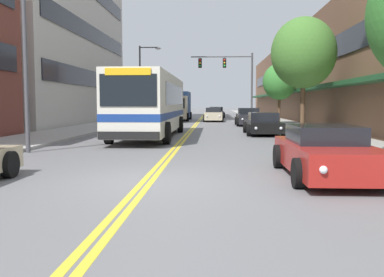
{
  "coord_description": "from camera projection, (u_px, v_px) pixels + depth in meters",
  "views": [
    {
      "loc": [
        1.55,
        -9.83,
        1.81
      ],
      "look_at": [
        -0.18,
        23.48,
        -0.95
      ],
      "focal_mm": 40.0,
      "sensor_mm": 36.0,
      "label": 1
    }
  ],
  "objects": [
    {
      "name": "car_champagne_moving_lead",
      "position": [
        213.0,
        115.0,
        42.61
      ],
      "size": [
        1.97,
        4.54,
        1.38
      ],
      "color": "beige",
      "rests_on": "ground_plane"
    },
    {
      "name": "ground_plane",
      "position": [
        200.0,
        120.0,
        46.84
      ],
      "size": [
        240.0,
        240.0,
        0.0
      ],
      "primitive_type": "plane",
      "color": "slate"
    },
    {
      "name": "car_black_parked_right_mid",
      "position": [
        263.0,
        124.0,
        24.84
      ],
      "size": [
        2.12,
        4.83,
        1.27
      ],
      "color": "black",
      "rests_on": "ground_plane"
    },
    {
      "name": "car_red_parked_right_foreground",
      "position": [
        325.0,
        153.0,
        10.51
      ],
      "size": [
        2.08,
        4.78,
        1.27
      ],
      "color": "maroon",
      "rests_on": "ground_plane"
    },
    {
      "name": "street_tree_right_mid",
      "position": [
        304.0,
        53.0,
        24.53
      ],
      "size": [
        3.71,
        3.71,
        6.61
      ],
      "color": "brown",
      "rests_on": "sidewalk_right"
    },
    {
      "name": "box_truck",
      "position": [
        178.0,
        106.0,
        45.36
      ],
      "size": [
        2.56,
        7.51,
        3.03
      ],
      "color": "beige",
      "rests_on": "ground_plane"
    },
    {
      "name": "fire_hydrant",
      "position": [
        327.0,
        135.0,
        16.64
      ],
      "size": [
        0.33,
        0.25,
        0.86
      ],
      "color": "red",
      "rests_on": "sidewalk_right"
    },
    {
      "name": "street_lamp_left_near",
      "position": [
        31.0,
        16.0,
        15.34
      ],
      "size": [
        1.96,
        0.28,
        8.41
      ],
      "color": "#47474C",
      "rests_on": "ground_plane"
    },
    {
      "name": "centre_line",
      "position": [
        200.0,
        120.0,
        46.84
      ],
      "size": [
        0.34,
        106.0,
        0.01
      ],
      "color": "yellow",
      "rests_on": "ground_plane"
    },
    {
      "name": "sidewalk_left",
      "position": [
        134.0,
        119.0,
        47.21
      ],
      "size": [
        3.56,
        106.0,
        0.13
      ],
      "color": "#9E9B96",
      "rests_on": "ground_plane"
    },
    {
      "name": "sidewalk_right",
      "position": [
        267.0,
        119.0,
        46.46
      ],
      "size": [
        3.56,
        106.0,
        0.13
      ],
      "color": "#9E9B96",
      "rests_on": "ground_plane"
    },
    {
      "name": "storefront_row_right",
      "position": [
        324.0,
        80.0,
        45.8
      ],
      "size": [
        9.1,
        68.0,
        8.69
      ],
      "color": "brown",
      "rests_on": "ground_plane"
    },
    {
      "name": "car_dark_grey_moving_second",
      "position": [
        216.0,
        113.0,
        54.24
      ],
      "size": [
        2.16,
        4.62,
        1.35
      ],
      "color": "#38383D",
      "rests_on": "ground_plane"
    },
    {
      "name": "car_slate_blue_parked_left_mid",
      "position": [
        156.0,
        115.0,
        43.32
      ],
      "size": [
        2.1,
        4.89,
        1.36
      ],
      "color": "#475675",
      "rests_on": "ground_plane"
    },
    {
      "name": "street_lamp_left_far",
      "position": [
        143.0,
        77.0,
        39.39
      ],
      "size": [
        2.07,
        0.28,
        7.07
      ],
      "color": "#47474C",
      "rests_on": "ground_plane"
    },
    {
      "name": "car_charcoal_parked_right_far",
      "position": [
        249.0,
        117.0,
        34.87
      ],
      "size": [
        2.1,
        4.7,
        1.43
      ],
      "color": "#232328",
      "rests_on": "ground_plane"
    },
    {
      "name": "street_tree_right_far",
      "position": [
        280.0,
        82.0,
        35.31
      ],
      "size": [
        2.75,
        2.75,
        4.98
      ],
      "color": "brown",
      "rests_on": "sidewalk_right"
    },
    {
      "name": "car_silver_parked_left_near",
      "position": [
        143.0,
        117.0,
        35.86
      ],
      "size": [
        2.1,
        4.23,
        1.37
      ],
      "color": "#B7B7BC",
      "rests_on": "ground_plane"
    },
    {
      "name": "traffic_signal_mast",
      "position": [
        231.0,
        73.0,
        41.47
      ],
      "size": [
        6.02,
        0.38,
        6.66
      ],
      "color": "#47474C",
      "rests_on": "ground_plane"
    },
    {
      "name": "city_bus",
      "position": [
        152.0,
        103.0,
        23.18
      ],
      "size": [
        2.88,
        12.55,
        3.26
      ],
      "color": "silver",
      "rests_on": "ground_plane"
    }
  ]
}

